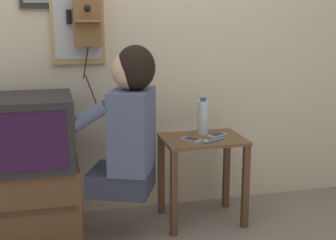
{
  "coord_description": "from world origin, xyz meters",
  "views": [
    {
      "loc": [
        -0.47,
        -1.9,
        1.36
      ],
      "look_at": [
        0.22,
        0.84,
        0.72
      ],
      "focal_mm": 50.0,
      "sensor_mm": 36.0,
      "label": 1
    }
  ],
  "objects_px": {
    "wall_phone_antique": "(86,13)",
    "toothbrush": "(213,141)",
    "wall_mirror": "(77,11)",
    "water_bottle": "(203,117)",
    "person": "(128,121)",
    "television": "(29,132)",
    "cell_phone_held": "(191,140)",
    "cell_phone_spare": "(217,135)"
  },
  "relations": [
    {
      "from": "television",
      "to": "toothbrush",
      "type": "relative_size",
      "value": 3.23
    },
    {
      "from": "wall_mirror",
      "to": "cell_phone_held",
      "type": "xyz_separation_m",
      "value": [
        0.66,
        -0.35,
        -0.79
      ]
    },
    {
      "from": "water_bottle",
      "to": "person",
      "type": "bearing_deg",
      "value": -156.17
    },
    {
      "from": "person",
      "to": "cell_phone_held",
      "type": "relative_size",
      "value": 6.43
    },
    {
      "from": "person",
      "to": "cell_phone_spare",
      "type": "relative_size",
      "value": 6.38
    },
    {
      "from": "cell_phone_held",
      "to": "person",
      "type": "bearing_deg",
      "value": 160.65
    },
    {
      "from": "person",
      "to": "cell_phone_held",
      "type": "bearing_deg",
      "value": -52.97
    },
    {
      "from": "person",
      "to": "television",
      "type": "xyz_separation_m",
      "value": [
        -0.57,
        0.17,
        -0.07
      ]
    },
    {
      "from": "television",
      "to": "water_bottle",
      "type": "relative_size",
      "value": 2.1
    },
    {
      "from": "toothbrush",
      "to": "wall_phone_antique",
      "type": "bearing_deg",
      "value": 36.48
    },
    {
      "from": "television",
      "to": "wall_mirror",
      "type": "relative_size",
      "value": 0.78
    },
    {
      "from": "wall_phone_antique",
      "to": "wall_mirror",
      "type": "xyz_separation_m",
      "value": [
        -0.06,
        0.04,
        0.01
      ]
    },
    {
      "from": "cell_phone_held",
      "to": "cell_phone_spare",
      "type": "xyz_separation_m",
      "value": [
        0.2,
        0.07,
        0.0
      ]
    },
    {
      "from": "television",
      "to": "water_bottle",
      "type": "height_order",
      "value": "television"
    },
    {
      "from": "cell_phone_held",
      "to": "water_bottle",
      "type": "bearing_deg",
      "value": 15.47
    },
    {
      "from": "wall_phone_antique",
      "to": "toothbrush",
      "type": "relative_size",
      "value": 5.14
    },
    {
      "from": "wall_phone_antique",
      "to": "toothbrush",
      "type": "distance_m",
      "value": 1.13
    },
    {
      "from": "wall_phone_antique",
      "to": "cell_phone_held",
      "type": "bearing_deg",
      "value": -27.26
    },
    {
      "from": "cell_phone_spare",
      "to": "water_bottle",
      "type": "xyz_separation_m",
      "value": [
        -0.08,
        0.07,
        0.11
      ]
    },
    {
      "from": "wall_phone_antique",
      "to": "toothbrush",
      "type": "bearing_deg",
      "value": -27.42
    },
    {
      "from": "wall_mirror",
      "to": "water_bottle",
      "type": "height_order",
      "value": "wall_mirror"
    },
    {
      "from": "person",
      "to": "water_bottle",
      "type": "distance_m",
      "value": 0.59
    },
    {
      "from": "cell_phone_spare",
      "to": "wall_mirror",
      "type": "bearing_deg",
      "value": -136.67
    },
    {
      "from": "water_bottle",
      "to": "toothbrush",
      "type": "height_order",
      "value": "water_bottle"
    },
    {
      "from": "person",
      "to": "water_bottle",
      "type": "xyz_separation_m",
      "value": [
        0.54,
        0.24,
        -0.06
      ]
    },
    {
      "from": "cell_phone_spare",
      "to": "water_bottle",
      "type": "relative_size",
      "value": 0.56
    },
    {
      "from": "person",
      "to": "television",
      "type": "distance_m",
      "value": 0.6
    },
    {
      "from": "person",
      "to": "television",
      "type": "height_order",
      "value": "person"
    },
    {
      "from": "person",
      "to": "television",
      "type": "bearing_deg",
      "value": 96.5
    },
    {
      "from": "wall_phone_antique",
      "to": "toothbrush",
      "type": "xyz_separation_m",
      "value": [
        0.72,
        -0.38,
        -0.78
      ]
    },
    {
      "from": "wall_mirror",
      "to": "person",
      "type": "bearing_deg",
      "value": -62.22
    },
    {
      "from": "wall_phone_antique",
      "to": "cell_phone_held",
      "type": "distance_m",
      "value": 1.04
    },
    {
      "from": "person",
      "to": "cell_phone_spare",
      "type": "bearing_deg",
      "value": -51.25
    },
    {
      "from": "wall_mirror",
      "to": "cell_phone_spare",
      "type": "height_order",
      "value": "wall_mirror"
    },
    {
      "from": "cell_phone_held",
      "to": "toothbrush",
      "type": "bearing_deg",
      "value": -61.31
    },
    {
      "from": "television",
      "to": "wall_phone_antique",
      "type": "relative_size",
      "value": 0.63
    },
    {
      "from": "wall_phone_antique",
      "to": "television",
      "type": "bearing_deg",
      "value": -147.73
    },
    {
      "from": "wall_phone_antique",
      "to": "cell_phone_spare",
      "type": "relative_size",
      "value": 5.97
    },
    {
      "from": "television",
      "to": "wall_phone_antique",
      "type": "height_order",
      "value": "wall_phone_antique"
    },
    {
      "from": "cell_phone_held",
      "to": "toothbrush",
      "type": "xyz_separation_m",
      "value": [
        0.12,
        -0.06,
        0.0
      ]
    },
    {
      "from": "wall_phone_antique",
      "to": "wall_mirror",
      "type": "relative_size",
      "value": 1.24
    },
    {
      "from": "wall_mirror",
      "to": "cell_phone_held",
      "type": "relative_size",
      "value": 4.87
    }
  ]
}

